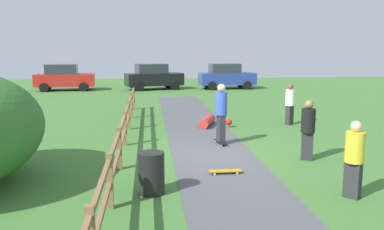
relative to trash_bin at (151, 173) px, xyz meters
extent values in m
plane|color=#427533|center=(1.80, 3.12, -0.45)|extent=(60.00, 60.00, 0.00)
cube|color=#515156|center=(1.80, 3.12, -0.44)|extent=(2.40, 28.00, 0.02)
cube|color=olive|center=(-0.80, -0.73, 0.10)|extent=(0.12, 0.12, 1.10)
cube|color=olive|center=(-0.80, 1.84, 0.10)|extent=(0.12, 0.12, 1.10)
cube|color=olive|center=(-0.80, 4.41, 0.10)|extent=(0.12, 0.12, 1.10)
cube|color=olive|center=(-0.80, 6.98, 0.10)|extent=(0.12, 0.12, 1.10)
cube|color=olive|center=(-0.80, 9.55, 0.10)|extent=(0.12, 0.12, 1.10)
cube|color=olive|center=(-0.80, 12.12, 0.10)|extent=(0.12, 0.12, 1.10)
cube|color=olive|center=(-0.80, 3.12, 0.05)|extent=(0.08, 18.00, 0.09)
cube|color=olive|center=(-0.80, 3.12, 0.50)|extent=(0.08, 18.00, 0.09)
cylinder|color=black|center=(0.00, 0.00, 0.00)|extent=(0.56, 0.56, 0.90)
cube|color=black|center=(2.25, 4.18, -0.36)|extent=(0.33, 0.82, 0.02)
cylinder|color=silver|center=(2.13, 4.44, -0.40)|extent=(0.04, 0.06, 0.06)
cylinder|color=silver|center=(2.28, 4.46, -0.40)|extent=(0.04, 0.06, 0.06)
cylinder|color=silver|center=(2.22, 3.89, -0.40)|extent=(0.04, 0.06, 0.06)
cylinder|color=silver|center=(2.37, 3.91, -0.40)|extent=(0.04, 0.06, 0.06)
cube|color=#2D2D33|center=(2.25, 4.18, 0.09)|extent=(0.25, 0.35, 0.87)
cylinder|color=blue|center=(2.25, 4.18, 0.88)|extent=(0.44, 0.44, 0.72)
sphere|color=tan|center=(2.25, 4.18, 1.38)|extent=(0.26, 0.26, 0.26)
cylinder|color=red|center=(2.27, 7.28, -0.25)|extent=(0.85, 1.52, 0.36)
sphere|color=red|center=(3.08, 6.98, -0.25)|extent=(0.26, 0.26, 0.26)
cube|color=#BF8C19|center=(1.81, 1.11, -0.36)|extent=(0.80, 0.20, 0.02)
cylinder|color=silver|center=(2.09, 1.19, -0.40)|extent=(0.06, 0.03, 0.06)
cylinder|color=silver|center=(2.09, 1.04, -0.40)|extent=(0.06, 0.03, 0.06)
cylinder|color=silver|center=(1.53, 1.18, -0.40)|extent=(0.06, 0.03, 0.06)
cylinder|color=silver|center=(1.53, 1.03, -0.40)|extent=(0.06, 0.03, 0.06)
cube|color=#2D2D33|center=(4.13, -0.70, -0.07)|extent=(0.36, 0.37, 0.76)
cylinder|color=yellow|center=(4.13, -0.70, 0.63)|extent=(0.54, 0.54, 0.63)
sphere|color=beige|center=(4.13, -0.70, 1.06)|extent=(0.23, 0.23, 0.23)
cube|color=#2D2D33|center=(5.63, 7.27, -0.06)|extent=(0.37, 0.36, 0.78)
cylinder|color=white|center=(5.63, 7.27, 0.66)|extent=(0.53, 0.53, 0.65)
sphere|color=brown|center=(5.63, 7.27, 1.10)|extent=(0.23, 0.23, 0.23)
cube|color=#2D2D33|center=(4.31, 2.16, -0.06)|extent=(0.37, 0.31, 0.78)
cylinder|color=black|center=(4.31, 2.16, 0.66)|extent=(0.49, 0.49, 0.65)
sphere|color=#9E704C|center=(4.31, 2.16, 1.10)|extent=(0.24, 0.24, 0.24)
cube|color=#283D99|center=(5.94, 21.96, 0.32)|extent=(4.30, 1.97, 0.90)
cube|color=#2D333D|center=(5.74, 21.94, 1.12)|extent=(2.30, 1.70, 0.70)
cylinder|color=black|center=(7.23, 22.92, -0.13)|extent=(0.65, 0.28, 0.64)
cylinder|color=black|center=(7.34, 21.17, -0.13)|extent=(0.65, 0.28, 0.64)
cylinder|color=black|center=(4.53, 22.75, -0.13)|extent=(0.65, 0.28, 0.64)
cylinder|color=black|center=(4.65, 20.99, -0.13)|extent=(0.65, 0.28, 0.64)
cube|color=black|center=(0.39, 21.96, 0.32)|extent=(4.49, 2.70, 0.90)
cube|color=#2D333D|center=(0.19, 21.91, 1.12)|extent=(2.52, 2.06, 0.70)
cylinder|color=black|center=(1.47, 23.15, -0.13)|extent=(0.68, 0.39, 0.64)
cylinder|color=black|center=(1.91, 21.44, -0.13)|extent=(0.68, 0.39, 0.64)
cylinder|color=black|center=(-1.14, 22.47, -0.13)|extent=(0.68, 0.39, 0.64)
cylinder|color=black|center=(-0.70, 20.77, -0.13)|extent=(0.68, 0.39, 0.64)
cube|color=red|center=(-6.11, 21.96, 0.32)|extent=(4.32, 2.02, 0.90)
cube|color=#2D333D|center=(-6.31, 21.94, 1.12)|extent=(2.31, 1.72, 0.70)
cylinder|color=black|center=(-4.83, 22.94, -0.13)|extent=(0.66, 0.29, 0.64)
cylinder|color=black|center=(-4.70, 21.18, -0.13)|extent=(0.66, 0.29, 0.64)
cylinder|color=black|center=(-7.53, 22.73, -0.13)|extent=(0.66, 0.29, 0.64)
cylinder|color=black|center=(-7.39, 20.98, -0.13)|extent=(0.66, 0.29, 0.64)
camera|label=1|loc=(-0.02, -8.24, 2.61)|focal=37.56mm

